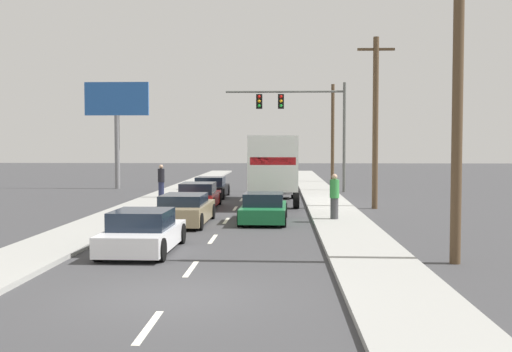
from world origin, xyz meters
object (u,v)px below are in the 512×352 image
(car_white, at_px, (143,233))
(utility_pole_near, at_px, (458,96))
(pedestrian_mid_block, at_px, (161,181))
(car_tan, at_px, (184,210))
(car_black, at_px, (211,188))
(utility_pole_far, at_px, (333,132))
(car_green, at_px, (264,209))
(traffic_signal_mast, at_px, (296,111))
(roadside_billboard, at_px, (117,112))
(box_truck, at_px, (274,165))
(pedestrian_near_corner, at_px, (334,196))
(utility_pole_mid, at_px, (375,121))
(car_red, at_px, (199,196))

(car_white, xyz_separation_m, utility_pole_near, (8.63, -1.45, 3.83))
(pedestrian_mid_block, bearing_deg, car_tan, -74.42)
(car_tan, bearing_deg, car_black, 91.77)
(utility_pole_far, bearing_deg, car_black, -120.06)
(car_tan, height_order, car_green, car_green)
(car_black, distance_m, traffic_signal_mast, 8.48)
(traffic_signal_mast, height_order, roadside_billboard, roadside_billboard)
(car_black, xyz_separation_m, traffic_signal_mast, (5.18, 4.66, 4.82))
(car_white, bearing_deg, traffic_signal_mast, 78.00)
(utility_pole_near, bearing_deg, car_white, 170.45)
(utility_pole_far, relative_size, pedestrian_mid_block, 4.35)
(car_green, bearing_deg, utility_pole_near, -58.50)
(car_black, distance_m, pedestrian_mid_block, 3.16)
(car_tan, xyz_separation_m, box_truck, (3.43, 8.42, 1.49))
(utility_pole_far, height_order, pedestrian_near_corner, utility_pole_far)
(utility_pole_near, relative_size, utility_pole_far, 1.05)
(car_green, bearing_deg, utility_pole_mid, 46.11)
(traffic_signal_mast, xyz_separation_m, pedestrian_mid_block, (-7.86, -6.25, -4.30))
(car_black, relative_size, pedestrian_near_corner, 2.23)
(utility_pole_mid, bearing_deg, pedestrian_near_corner, -114.05)
(car_white, relative_size, car_green, 0.98)
(car_black, height_order, car_red, car_red)
(box_truck, height_order, utility_pole_mid, utility_pole_mid)
(traffic_signal_mast, bearing_deg, pedestrian_near_corner, -85.89)
(car_black, bearing_deg, box_truck, -47.49)
(car_white, distance_m, roadside_billboard, 27.74)
(utility_pole_near, bearing_deg, car_green, 121.50)
(utility_pole_mid, bearing_deg, car_red, -179.95)
(car_black, distance_m, box_truck, 5.85)
(box_truck, bearing_deg, car_green, -92.40)
(utility_pole_mid, bearing_deg, box_truck, 157.13)
(utility_pole_far, distance_m, pedestrian_near_corner, 26.57)
(car_green, height_order, utility_pole_mid, utility_pole_mid)
(car_tan, xyz_separation_m, car_green, (3.11, 0.82, -0.03))
(car_black, relative_size, pedestrian_mid_block, 2.18)
(car_black, xyz_separation_m, pedestrian_mid_block, (-2.68, -1.59, 0.52))
(car_red, bearing_deg, car_black, 90.93)
(car_red, bearing_deg, box_truck, 29.56)
(utility_pole_near, bearing_deg, utility_pole_far, 90.59)
(car_tan, distance_m, roadside_billboard, 21.91)
(box_truck, height_order, utility_pole_near, utility_pole_near)
(car_green, relative_size, utility_pole_mid, 0.52)
(car_black, bearing_deg, utility_pole_near, -66.69)
(traffic_signal_mast, distance_m, utility_pole_far, 10.50)
(utility_pole_near, height_order, utility_pole_far, utility_pole_near)
(car_tan, distance_m, utility_pole_far, 28.56)
(pedestrian_mid_block, bearing_deg, utility_pole_far, 55.50)
(car_black, bearing_deg, utility_pole_mid, -35.46)
(car_black, bearing_deg, car_tan, -88.23)
(utility_pole_near, xyz_separation_m, pedestrian_near_corner, (-2.43, 8.68, -3.34))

